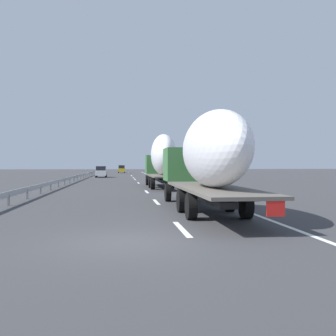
# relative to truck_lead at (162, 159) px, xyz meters

# --- Properties ---
(ground_plane) EXTENTS (260.00, 260.00, 0.00)m
(ground_plane) POSITION_rel_truck_lead_xyz_m (14.57, 3.60, -2.67)
(ground_plane) COLOR #38383A
(lane_stripe_0) EXTENTS (3.20, 0.20, 0.01)m
(lane_stripe_0) POSITION_rel_truck_lead_xyz_m (-23.43, 1.80, -2.66)
(lane_stripe_0) COLOR white
(lane_stripe_0) RESTS_ON ground_plane
(lane_stripe_1) EXTENTS (3.20, 0.20, 0.01)m
(lane_stripe_1) POSITION_rel_truck_lead_xyz_m (-13.97, 1.80, -2.66)
(lane_stripe_1) COLOR white
(lane_stripe_1) RESTS_ON ground_plane
(lane_stripe_2) EXTENTS (3.20, 0.20, 0.01)m
(lane_stripe_2) POSITION_rel_truck_lead_xyz_m (-5.52, 1.80, -2.66)
(lane_stripe_2) COLOR white
(lane_stripe_2) RESTS_ON ground_plane
(lane_stripe_3) EXTENTS (3.20, 0.20, 0.01)m
(lane_stripe_3) POSITION_rel_truck_lead_xyz_m (9.43, 1.80, -2.66)
(lane_stripe_3) COLOR white
(lane_stripe_3) RESTS_ON ground_plane
(lane_stripe_4) EXTENTS (3.20, 0.20, 0.01)m
(lane_stripe_4) POSITION_rel_truck_lead_xyz_m (19.52, 1.80, -2.66)
(lane_stripe_4) COLOR white
(lane_stripe_4) RESTS_ON ground_plane
(lane_stripe_5) EXTENTS (3.20, 0.20, 0.01)m
(lane_stripe_5) POSITION_rel_truck_lead_xyz_m (21.60, 1.80, -2.66)
(lane_stripe_5) COLOR white
(lane_stripe_5) RESTS_ON ground_plane
(lane_stripe_6) EXTENTS (3.20, 0.20, 0.01)m
(lane_stripe_6) POSITION_rel_truck_lead_xyz_m (27.39, 1.80, -2.66)
(lane_stripe_6) COLOR white
(lane_stripe_6) RESTS_ON ground_plane
(lane_stripe_7) EXTENTS (3.20, 0.20, 0.01)m
(lane_stripe_7) POSITION_rel_truck_lead_xyz_m (38.35, 1.80, -2.66)
(lane_stripe_7) COLOR white
(lane_stripe_7) RESTS_ON ground_plane
(lane_stripe_8) EXTENTS (3.20, 0.20, 0.01)m
(lane_stripe_8) POSITION_rel_truck_lead_xyz_m (41.24, 1.80, -2.66)
(lane_stripe_8) COLOR white
(lane_stripe_8) RESTS_ON ground_plane
(lane_stripe_9) EXTENTS (3.20, 0.20, 0.01)m
(lane_stripe_9) POSITION_rel_truck_lead_xyz_m (70.77, 1.80, -2.66)
(lane_stripe_9) COLOR white
(lane_stripe_9) RESTS_ON ground_plane
(edge_line_right) EXTENTS (110.00, 0.20, 0.01)m
(edge_line_right) POSITION_rel_truck_lead_xyz_m (19.57, -1.90, -2.66)
(edge_line_right) COLOR white
(edge_line_right) RESTS_ON ground_plane
(truck_lead) EXTENTS (12.75, 2.55, 4.88)m
(truck_lead) POSITION_rel_truck_lead_xyz_m (0.00, 0.00, 0.00)
(truck_lead) COLOR #387038
(truck_lead) RESTS_ON ground_plane
(truck_trailing) EXTENTS (14.37, 2.55, 4.35)m
(truck_trailing) POSITION_rel_truck_lead_xyz_m (-19.14, 0.00, -0.17)
(truck_trailing) COLOR #387038
(truck_trailing) RESTS_ON ground_plane
(car_white_van) EXTENTS (4.66, 1.77, 1.86)m
(car_white_van) POSITION_rel_truck_lead_xyz_m (30.13, 7.10, -1.73)
(car_white_van) COLOR white
(car_white_van) RESTS_ON ground_plane
(car_yellow_coupe) EXTENTS (4.38, 1.77, 1.95)m
(car_yellow_coupe) POSITION_rel_truck_lead_xyz_m (65.13, 3.66, -1.70)
(car_yellow_coupe) COLOR gold
(car_yellow_coupe) RESTS_ON ground_plane
(road_sign) EXTENTS (0.10, 0.90, 3.33)m
(road_sign) POSITION_rel_truck_lead_xyz_m (14.47, -3.10, -0.37)
(road_sign) COLOR gray
(road_sign) RESTS_ON ground_plane
(tree_0) EXTENTS (3.31, 3.31, 7.60)m
(tree_0) POSITION_rel_truck_lead_xyz_m (36.10, -8.62, 2.11)
(tree_0) COLOR #472D19
(tree_0) RESTS_ON ground_plane
(tree_1) EXTENTS (3.38, 3.38, 6.16)m
(tree_1) POSITION_rel_truck_lead_xyz_m (49.53, -8.24, 1.15)
(tree_1) COLOR #472D19
(tree_1) RESTS_ON ground_plane
(tree_2) EXTENTS (3.60, 3.60, 7.35)m
(tree_2) POSITION_rel_truck_lead_xyz_m (18.19, -6.63, 1.94)
(tree_2) COLOR #472D19
(tree_2) RESTS_ON ground_plane
(guardrail_median) EXTENTS (94.00, 0.10, 0.76)m
(guardrail_median) POSITION_rel_truck_lead_xyz_m (17.57, 9.60, -2.09)
(guardrail_median) COLOR #9EA0A5
(guardrail_median) RESTS_ON ground_plane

